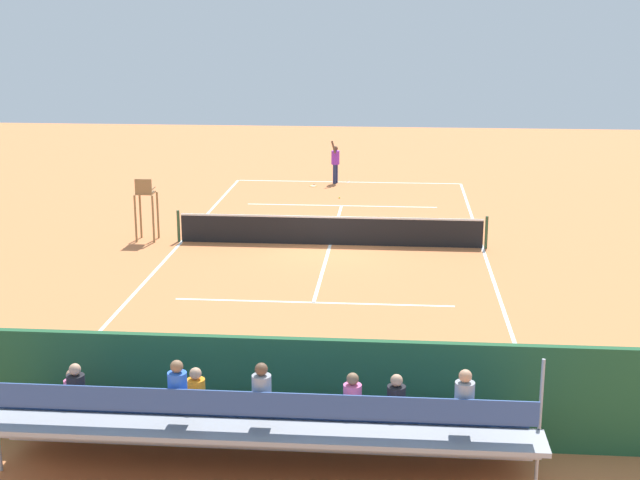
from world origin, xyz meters
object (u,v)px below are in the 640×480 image
Objects in this scene: tennis_player at (335,161)px; tennis_racket at (313,186)px; bleacher_stand at (260,426)px; courtside_bench at (378,399)px; equipment_bag at (277,417)px; tennis_ball_near at (339,198)px; tennis_net at (330,230)px; umpire_chair at (146,202)px.

tennis_player reaches higher than tennis_racket.
bleacher_stand is 2.88m from courtside_bench.
courtside_bench reaches higher than equipment_bag.
tennis_ball_near reaches higher than tennis_racket.
bleacher_stand is 137.27× the size of tennis_ball_near.
tennis_racket is at bearing -86.40° from equipment_bag.
tennis_net is 11.44× the size of equipment_bag.
bleacher_stand is at bearing 111.79° from umpire_chair.
tennis_net is at bearing -90.10° from bleacher_stand.
bleacher_stand is 26.09m from tennis_player.
tennis_net is at bearing 93.04° from tennis_player.
bleacher_stand reaches higher than tennis_ball_near.
tennis_player reaches higher than tennis_ball_near.
bleacher_stand is 4.23× the size of umpire_chair.
bleacher_stand reaches higher than tennis_net.
tennis_net reaches higher than courtside_bench.
tennis_ball_near is (0.17, -7.42, -0.47)m from tennis_net.
equipment_bag is at bearing 93.60° from tennis_racket.
tennis_player is 1.58m from tennis_racket.
tennis_net reaches higher than equipment_bag.
equipment_bag is (-6.18, 13.45, -1.13)m from umpire_chair.
tennis_player is at bearing -88.69° from equipment_bag.
courtside_bench is at bearing 98.25° from tennis_racket.
tennis_net is 156.06× the size of tennis_ball_near.
tennis_ball_near is (-6.03, -7.37, -1.28)m from umpire_chair.
bleacher_stand is 16.02× the size of tennis_racket.
courtside_bench is at bearing 95.82° from tennis_player.
courtside_bench is 0.93× the size of tennis_player.
bleacher_stand reaches higher than tennis_player.
tennis_ball_near is at bearing -129.29° from umpire_chair.
equipment_bag reaches higher than tennis_ball_near.
umpire_chair is 15.60m from courtside_bench.
equipment_bag is at bearing 114.69° from umpire_chair.
equipment_bag reaches higher than tennis_racket.
bleacher_stand is at bearing 89.69° from equipment_bag.
tennis_ball_near is at bearing 117.88° from tennis_racket.
umpire_chair reaches higher than tennis_ball_near.
bleacher_stand is (0.03, 15.39, 0.47)m from tennis_net.
bleacher_stand is 2.14m from equipment_bag.
tennis_player is at bearing -88.81° from bleacher_stand.
tennis_ball_near is (0.16, -20.82, -0.15)m from equipment_bag.
tennis_player is (2.45, -23.97, 0.46)m from courtside_bench.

